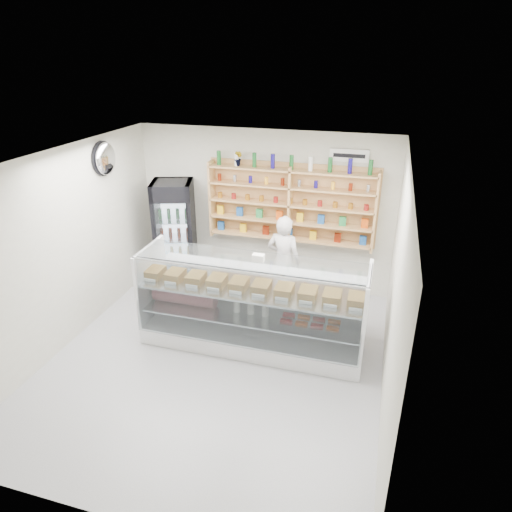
% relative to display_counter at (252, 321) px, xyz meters
% --- Properties ---
extents(room, '(5.00, 5.00, 5.00)m').
position_rel_display_counter_xyz_m(room, '(-0.37, -0.53, 1.02)').
color(room, '#ABABB0').
rests_on(room, ground).
extents(display_counter, '(3.20, 0.95, 1.39)m').
position_rel_display_counter_xyz_m(display_counter, '(0.00, 0.00, 0.00)').
color(display_counter, white).
rests_on(display_counter, floor).
extents(shop_worker, '(0.63, 0.46, 1.58)m').
position_rel_display_counter_xyz_m(shop_worker, '(0.16, 1.28, 0.41)').
color(shop_worker, silver).
rests_on(shop_worker, floor).
extents(drinks_cooler, '(0.86, 0.85, 1.91)m').
position_rel_display_counter_xyz_m(drinks_cooler, '(-1.90, 1.52, 0.59)').
color(drinks_cooler, black).
rests_on(drinks_cooler, floor).
extents(wall_shelving, '(2.84, 0.28, 1.33)m').
position_rel_display_counter_xyz_m(wall_shelving, '(0.13, 1.81, 1.22)').
color(wall_shelving, tan).
rests_on(wall_shelving, back_wall).
extents(potted_plant, '(0.18, 0.16, 0.26)m').
position_rel_display_counter_xyz_m(potted_plant, '(-0.78, 1.81, 1.95)').
color(potted_plant, '#1E6626').
rests_on(potted_plant, wall_shelving).
extents(security_mirror, '(0.15, 0.50, 0.50)m').
position_rel_display_counter_xyz_m(security_mirror, '(-2.54, 0.67, 2.07)').
color(security_mirror, silver).
rests_on(security_mirror, left_wall).
extents(wall_sign, '(0.62, 0.03, 0.20)m').
position_rel_display_counter_xyz_m(wall_sign, '(1.03, 1.94, 2.07)').
color(wall_sign, white).
rests_on(wall_sign, back_wall).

